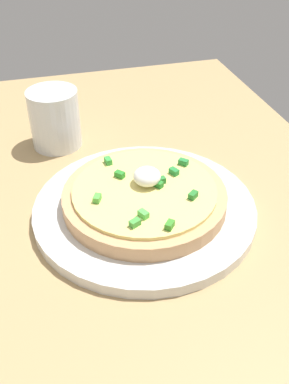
{
  "coord_description": "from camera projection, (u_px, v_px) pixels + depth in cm",
  "views": [
    {
      "loc": [
        -40.58,
        4.81,
        40.99
      ],
      "look_at": [
        3.49,
        -7.28,
        6.45
      ],
      "focal_mm": 41.34,
      "sensor_mm": 36.0,
      "label": 1
    }
  ],
  "objects": [
    {
      "name": "dining_table",
      "position": [
        97.0,
        249.0,
        0.56
      ],
      "size": [
        108.47,
        78.19,
        2.9
      ],
      "primitive_type": "cube",
      "color": "tan",
      "rests_on": "ground"
    },
    {
      "name": "cup_far",
      "position": [
        55.0,
        120.0,
        0.71
      ],
      "size": [
        8.05,
        8.05,
        9.45
      ],
      "color": "silver",
      "rests_on": "dining_table"
    },
    {
      "name": "pizza",
      "position": [
        145.0,
        196.0,
        0.58
      ],
      "size": [
        21.47,
        21.47,
        4.87
      ],
      "color": "tan",
      "rests_on": "plate"
    },
    {
      "name": "plate",
      "position": [
        144.0,
        209.0,
        0.59
      ],
      "size": [
        29.41,
        29.41,
        1.56
      ],
      "primitive_type": "cylinder",
      "color": "silver",
      "rests_on": "dining_table"
    }
  ]
}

